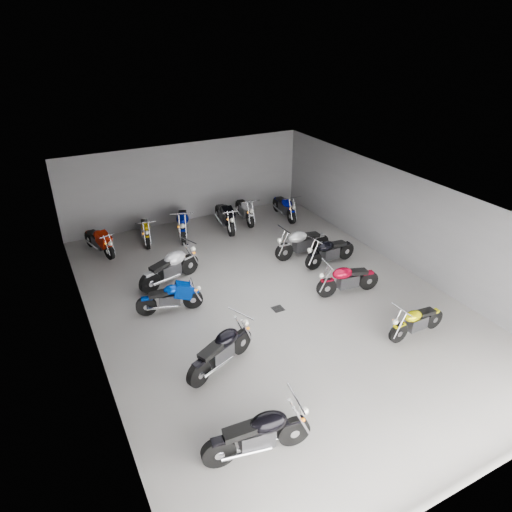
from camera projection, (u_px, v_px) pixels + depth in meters
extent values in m
plane|color=gray|center=(270.00, 300.00, 13.69)|extent=(14.00, 14.00, 0.00)
cube|color=slate|center=(187.00, 183.00, 18.44)|extent=(10.00, 0.10, 3.20)
cube|color=slate|center=(88.00, 298.00, 10.90)|extent=(0.10, 14.00, 3.20)
cube|color=slate|center=(403.00, 221.00, 14.98)|extent=(0.10, 14.00, 3.20)
cube|color=black|center=(271.00, 200.00, 12.19)|extent=(10.00, 14.00, 0.04)
cube|color=black|center=(278.00, 309.00, 13.29)|extent=(0.32, 0.32, 0.01)
cylinder|color=black|center=(293.00, 431.00, 8.96)|extent=(0.68, 0.24, 0.67)
cylinder|color=black|center=(219.00, 452.00, 8.53)|extent=(0.69, 0.26, 0.67)
cube|color=#2D2D30|center=(257.00, 438.00, 8.70)|extent=(0.72, 0.41, 0.42)
ellipsoid|color=black|center=(268.00, 422.00, 8.61)|extent=(0.77, 0.52, 0.38)
cube|color=black|center=(240.00, 431.00, 8.47)|extent=(0.68, 0.39, 0.19)
cylinder|color=black|center=(241.00, 342.00, 11.44)|extent=(0.65, 0.38, 0.65)
cylinder|color=black|center=(199.00, 374.00, 10.42)|extent=(0.66, 0.40, 0.65)
cube|color=#2D2D30|center=(221.00, 354.00, 10.88)|extent=(0.73, 0.55, 0.41)
ellipsoid|color=black|center=(227.00, 338.00, 10.88)|extent=(0.80, 0.65, 0.37)
cube|color=black|center=(211.00, 351.00, 10.52)|extent=(0.69, 0.51, 0.19)
cylinder|color=black|center=(193.00, 299.00, 13.22)|extent=(0.60, 0.24, 0.59)
cylinder|color=black|center=(146.00, 306.00, 12.90)|extent=(0.60, 0.25, 0.59)
cube|color=#2D2D30|center=(170.00, 300.00, 13.02)|extent=(0.64, 0.39, 0.37)
ellipsoid|color=#012A9B|center=(176.00, 290.00, 12.93)|extent=(0.68, 0.48, 0.33)
cube|color=black|center=(158.00, 294.00, 12.83)|extent=(0.60, 0.36, 0.17)
cylinder|color=black|center=(189.00, 265.00, 14.95)|extent=(0.70, 0.37, 0.69)
cylinder|color=black|center=(150.00, 283.00, 13.93)|extent=(0.70, 0.39, 0.69)
cube|color=#2D2D30|center=(170.00, 270.00, 14.39)|extent=(0.77, 0.55, 0.43)
ellipsoid|color=#B6B7BE|center=(175.00, 258.00, 14.38)|extent=(0.84, 0.66, 0.39)
cube|color=black|center=(160.00, 266.00, 14.02)|extent=(0.72, 0.51, 0.20)
cylinder|color=black|center=(398.00, 333.00, 11.83)|extent=(0.57, 0.13, 0.57)
cylinder|color=black|center=(433.00, 319.00, 12.38)|extent=(0.57, 0.15, 0.57)
cube|color=#2D2D30|center=(417.00, 323.00, 12.07)|extent=(0.58, 0.28, 0.35)
ellipsoid|color=#C2BB04|center=(413.00, 316.00, 11.85)|extent=(0.61, 0.37, 0.32)
cube|color=black|center=(426.00, 312.00, 12.07)|extent=(0.55, 0.26, 0.16)
cylinder|color=black|center=(327.00, 288.00, 13.74)|extent=(0.64, 0.23, 0.63)
cylinder|color=black|center=(368.00, 280.00, 14.13)|extent=(0.64, 0.25, 0.63)
cube|color=#2D2D30|center=(348.00, 281.00, 13.89)|extent=(0.68, 0.39, 0.39)
ellipsoid|color=maroon|center=(342.00, 273.00, 13.68)|extent=(0.72, 0.50, 0.35)
cube|color=black|center=(358.00, 272.00, 13.85)|extent=(0.63, 0.37, 0.18)
cylinder|color=black|center=(314.00, 261.00, 15.25)|extent=(0.63, 0.17, 0.62)
cylinder|color=black|center=(346.00, 251.00, 15.91)|extent=(0.63, 0.19, 0.62)
cube|color=#2D2D30|center=(330.00, 253.00, 15.53)|extent=(0.65, 0.34, 0.39)
ellipsoid|color=black|center=(326.00, 246.00, 15.29)|extent=(0.69, 0.44, 0.35)
cube|color=black|center=(338.00, 244.00, 15.55)|extent=(0.61, 0.32, 0.18)
cylinder|color=black|center=(284.00, 252.00, 15.79)|extent=(0.67, 0.15, 0.67)
cylinder|color=black|center=(320.00, 243.00, 16.43)|extent=(0.67, 0.17, 0.67)
cube|color=#2D2D30|center=(302.00, 244.00, 16.06)|extent=(0.68, 0.33, 0.42)
ellipsoid|color=#9C9DA1|center=(297.00, 237.00, 15.81)|extent=(0.72, 0.43, 0.37)
cube|color=black|center=(311.00, 235.00, 16.06)|extent=(0.64, 0.30, 0.19)
cylinder|color=black|center=(109.00, 251.00, 15.89)|extent=(0.30, 0.62, 0.61)
cylinder|color=black|center=(90.00, 239.00, 16.76)|extent=(0.32, 0.63, 0.61)
cube|color=#2D2D30|center=(99.00, 243.00, 16.28)|extent=(0.46, 0.68, 0.38)
ellipsoid|color=#A01806|center=(101.00, 237.00, 16.00)|extent=(0.56, 0.73, 0.34)
cube|color=black|center=(94.00, 233.00, 16.35)|extent=(0.43, 0.63, 0.17)
cylinder|color=black|center=(148.00, 241.00, 16.61)|extent=(0.23, 0.60, 0.59)
cylinder|color=black|center=(145.00, 227.00, 17.75)|extent=(0.25, 0.61, 0.59)
cube|color=#2D2D30|center=(146.00, 232.00, 17.14)|extent=(0.39, 0.64, 0.37)
ellipsoid|color=#BD9205|center=(146.00, 227.00, 16.83)|extent=(0.48, 0.69, 0.33)
cube|color=black|center=(145.00, 222.00, 17.27)|extent=(0.36, 0.60, 0.17)
cylinder|color=black|center=(183.00, 236.00, 16.89)|extent=(0.36, 0.71, 0.70)
cylinder|color=black|center=(183.00, 219.00, 18.27)|extent=(0.38, 0.71, 0.70)
cube|color=#2D2D30|center=(183.00, 225.00, 17.53)|extent=(0.54, 0.78, 0.44)
ellipsoid|color=#020D70|center=(182.00, 219.00, 17.16)|extent=(0.66, 0.85, 0.39)
cube|color=black|center=(182.00, 214.00, 17.69)|extent=(0.51, 0.73, 0.20)
cylinder|color=black|center=(231.00, 228.00, 17.56)|extent=(0.22, 0.70, 0.68)
cylinder|color=black|center=(219.00, 213.00, 18.84)|extent=(0.24, 0.70, 0.68)
cube|color=#2D2D30|center=(225.00, 218.00, 18.15)|extent=(0.40, 0.73, 0.43)
ellipsoid|color=black|center=(226.00, 212.00, 17.80)|extent=(0.51, 0.77, 0.38)
cube|color=black|center=(222.00, 208.00, 18.29)|extent=(0.37, 0.68, 0.19)
cylinder|color=black|center=(250.00, 220.00, 18.29)|extent=(0.21, 0.64, 0.63)
cylinder|color=black|center=(239.00, 208.00, 19.47)|extent=(0.23, 0.64, 0.63)
cube|color=#2D2D30|center=(245.00, 211.00, 18.84)|extent=(0.38, 0.67, 0.39)
ellipsoid|color=silver|center=(246.00, 206.00, 18.51)|extent=(0.48, 0.71, 0.35)
cube|color=black|center=(242.00, 203.00, 18.97)|extent=(0.35, 0.63, 0.18)
cylinder|color=black|center=(291.00, 216.00, 18.65)|extent=(0.18, 0.63, 0.62)
cylinder|color=black|center=(277.00, 205.00, 19.80)|extent=(0.20, 0.63, 0.62)
cube|color=#2D2D30|center=(284.00, 208.00, 19.18)|extent=(0.35, 0.66, 0.39)
ellipsoid|color=#030B9C|center=(287.00, 203.00, 18.86)|extent=(0.45, 0.70, 0.35)
cube|color=black|center=(281.00, 200.00, 19.31)|extent=(0.33, 0.62, 0.18)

